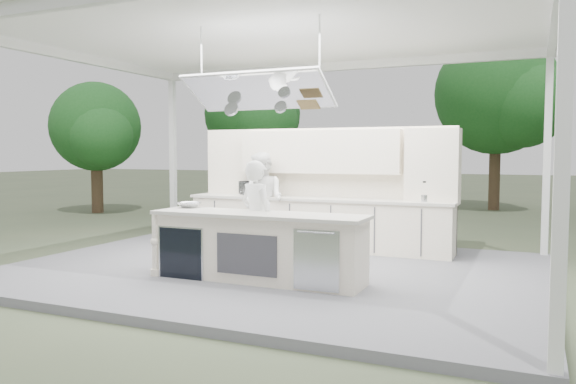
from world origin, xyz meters
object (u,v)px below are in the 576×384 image
at_px(sous_chef, 263,200).
at_px(head_chef, 257,218).
at_px(back_counter, 316,223).
at_px(demo_island, 257,247).

bearing_deg(sous_chef, head_chef, -53.37).
height_order(back_counter, head_chef, head_chef).
bearing_deg(back_counter, demo_island, -86.37).
bearing_deg(head_chef, sous_chef, -45.37).
bearing_deg(head_chef, demo_island, 137.04).
height_order(demo_island, back_counter, same).
xyz_separation_m(back_counter, sous_chef, (-0.94, -0.35, 0.42)).
xyz_separation_m(demo_island, head_chef, (-0.17, 0.35, 0.36)).
height_order(demo_island, head_chef, head_chef).
distance_m(back_counter, sous_chef, 1.09).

